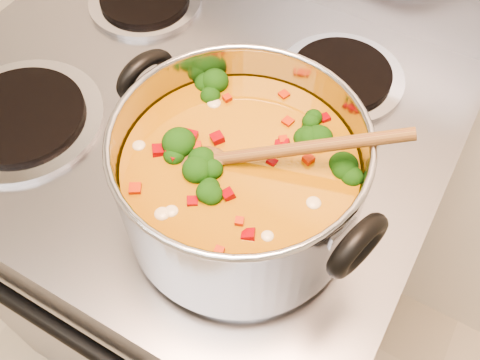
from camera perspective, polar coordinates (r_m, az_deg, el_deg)
electric_range at (r=1.18m, az=-3.85°, el=-6.49°), size 0.77×0.69×1.08m
stockpot at (r=0.60m, az=-0.00°, el=-0.11°), size 0.34×0.28×0.17m
wooden_spoon at (r=0.56m, az=1.12°, el=2.70°), size 0.24×0.14×0.08m
cooktop_crumbs at (r=0.73m, az=-6.14°, el=1.89°), size 0.23×0.38×0.01m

